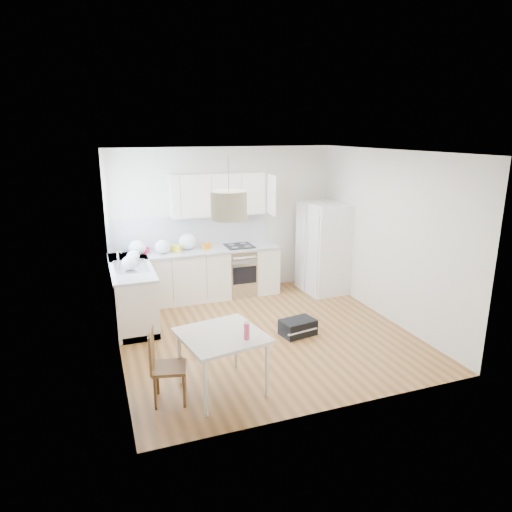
{
  "coord_description": "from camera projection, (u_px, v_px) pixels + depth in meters",
  "views": [
    {
      "loc": [
        -2.3,
        -5.95,
        2.97
      ],
      "look_at": [
        0.02,
        0.4,
        1.11
      ],
      "focal_mm": 32.0,
      "sensor_mm": 36.0,
      "label": 1
    }
  ],
  "objects": [
    {
      "name": "wall_right",
      "position": [
        387.0,
        236.0,
        7.27
      ],
      "size": [
        0.0,
        4.2,
        4.2
      ],
      "primitive_type": "plane",
      "rotation": [
        1.57,
        0.0,
        -1.57
      ],
      "color": "white",
      "rests_on": "floor"
    },
    {
      "name": "backsplash_left",
      "position": [
        109.0,
        249.0,
        7.01
      ],
      "size": [
        0.01,
        1.8,
        0.58
      ],
      "primitive_type": "cube",
      "color": "white",
      "rests_on": "wall_left"
    },
    {
      "name": "counter_left",
      "position": [
        131.0,
        267.0,
        7.19
      ],
      "size": [
        0.64,
        1.82,
        0.04
      ],
      "primitive_type": "cube",
      "color": "#B7B9BD",
      "rests_on": "cabinets_left"
    },
    {
      "name": "cabinets_left",
      "position": [
        133.0,
        294.0,
        7.31
      ],
      "size": [
        0.6,
        1.8,
        0.88
      ],
      "primitive_type": "cube",
      "color": "white",
      "rests_on": "floor"
    },
    {
      "name": "counter_back",
      "position": [
        197.0,
        251.0,
        8.13
      ],
      "size": [
        3.02,
        0.64,
        0.04
      ],
      "primitive_type": "cube",
      "color": "#B7B9BD",
      "rests_on": "cabinets_back"
    },
    {
      "name": "grocery_bag_c",
      "position": [
        188.0,
        242.0,
        8.12
      ],
      "size": [
        0.32,
        0.27,
        0.29
      ],
      "primitive_type": "ellipsoid",
      "color": "white",
      "rests_on": "counter_back"
    },
    {
      "name": "pendant_lamp",
      "position": [
        229.0,
        205.0,
        5.0
      ],
      "size": [
        0.4,
        0.4,
        0.31
      ],
      "primitive_type": "cylinder",
      "rotation": [
        0.0,
        0.0,
        -0.0
      ],
      "color": "#BEB392",
      "rests_on": "ceiling"
    },
    {
      "name": "window_glassblock",
      "position": [
        107.0,
        215.0,
        6.82
      ],
      "size": [
        0.02,
        1.0,
        1.0
      ],
      "primitive_type": "cube",
      "color": "#BFE0F9",
      "rests_on": "wall_left"
    },
    {
      "name": "floor",
      "position": [
        264.0,
        333.0,
        6.94
      ],
      "size": [
        4.2,
        4.2,
        0.0
      ],
      "primitive_type": "plane",
      "color": "brown",
      "rests_on": "ground"
    },
    {
      "name": "upper_cabinets",
      "position": [
        218.0,
        194.0,
        8.15
      ],
      "size": [
        1.7,
        0.32,
        0.75
      ],
      "primitive_type": "cube",
      "color": "white",
      "rests_on": "wall_back"
    },
    {
      "name": "ceiling",
      "position": [
        265.0,
        151.0,
        6.22
      ],
      "size": [
        4.2,
        4.2,
        0.0
      ],
      "primitive_type": "plane",
      "rotation": [
        3.14,
        0.0,
        0.0
      ],
      "color": "white",
      "rests_on": "wall_back"
    },
    {
      "name": "gym_bag",
      "position": [
        298.0,
        327.0,
        6.86
      ],
      "size": [
        0.56,
        0.41,
        0.23
      ],
      "primitive_type": "cube",
      "rotation": [
        0.0,
        0.0,
        0.17
      ],
      "color": "black",
      "rests_on": "floor"
    },
    {
      "name": "snack_yellow",
      "position": [
        176.0,
        249.0,
        7.99
      ],
      "size": [
        0.2,
        0.19,
        0.12
      ],
      "primitive_type": "cube",
      "rotation": [
        0.0,
        0.0,
        -0.67
      ],
      "color": "gold",
      "rests_on": "counter_back"
    },
    {
      "name": "wall_left",
      "position": [
        113.0,
        261.0,
        5.88
      ],
      "size": [
        0.0,
        4.2,
        4.2
      ],
      "primitive_type": "plane",
      "rotation": [
        1.57,
        0.0,
        1.57
      ],
      "color": "white",
      "rests_on": "floor"
    },
    {
      "name": "wall_back",
      "position": [
        224.0,
        221.0,
        8.48
      ],
      "size": [
        4.2,
        0.0,
        4.2
      ],
      "primitive_type": "plane",
      "rotation": [
        1.57,
        0.0,
        0.0
      ],
      "color": "white",
      "rests_on": "floor"
    },
    {
      "name": "dining_table",
      "position": [
        222.0,
        340.0,
        5.26
      ],
      "size": [
        1.05,
        1.05,
        0.72
      ],
      "rotation": [
        0.0,
        0.0,
        0.18
      ],
      "color": "beige",
      "rests_on": "floor"
    },
    {
      "name": "cabinets_back",
      "position": [
        198.0,
        276.0,
        8.25
      ],
      "size": [
        3.0,
        0.6,
        0.88
      ],
      "primitive_type": "cube",
      "color": "white",
      "rests_on": "floor"
    },
    {
      "name": "grocery_bag_a",
      "position": [
        137.0,
        248.0,
        7.76
      ],
      "size": [
        0.29,
        0.25,
        0.26
      ],
      "primitive_type": "ellipsoid",
      "color": "white",
      "rests_on": "counter_back"
    },
    {
      "name": "snack_red",
      "position": [
        144.0,
        250.0,
        7.9
      ],
      "size": [
        0.17,
        0.16,
        0.1
      ],
      "primitive_type": "cube",
      "rotation": [
        0.0,
        0.0,
        0.64
      ],
      "color": "#BC173E",
      "rests_on": "counter_back"
    },
    {
      "name": "drink_bottle",
      "position": [
        247.0,
        330.0,
        5.08
      ],
      "size": [
        0.08,
        0.08,
        0.23
      ],
      "primitive_type": "cylinder",
      "rotation": [
        0.0,
        0.0,
        0.34
      ],
      "color": "#D93C6D",
      "rests_on": "dining_table"
    },
    {
      "name": "sink",
      "position": [
        131.0,
        267.0,
        7.14
      ],
      "size": [
        0.5,
        0.8,
        0.16
      ],
      "primitive_type": null,
      "color": "silver",
      "rests_on": "counter_left"
    },
    {
      "name": "dining_chair",
      "position": [
        169.0,
        366.0,
        5.09
      ],
      "size": [
        0.44,
        0.44,
        0.87
      ],
      "primitive_type": null,
      "rotation": [
        0.0,
        0.0,
        -0.22
      ],
      "color": "#4B2F16",
      "rests_on": "floor"
    },
    {
      "name": "grocery_bag_e",
      "position": [
        130.0,
        263.0,
        6.92
      ],
      "size": [
        0.25,
        0.21,
        0.22
      ],
      "primitive_type": "ellipsoid",
      "color": "white",
      "rests_on": "counter_left"
    },
    {
      "name": "grocery_bag_b",
      "position": [
        163.0,
        247.0,
        7.85
      ],
      "size": [
        0.27,
        0.23,
        0.24
      ],
      "primitive_type": "ellipsoid",
      "color": "white",
      "rests_on": "counter_back"
    },
    {
      "name": "snack_orange",
      "position": [
        207.0,
        246.0,
        8.18
      ],
      "size": [
        0.17,
        0.14,
        0.1
      ],
      "primitive_type": "cube",
      "rotation": [
        0.0,
        0.0,
        0.32
      ],
      "color": "orange",
      "rests_on": "counter_back"
    },
    {
      "name": "grocery_bag_d",
      "position": [
        133.0,
        256.0,
        7.38
      ],
      "size": [
        0.2,
        0.17,
        0.18
      ],
      "primitive_type": "ellipsoid",
      "color": "white",
      "rests_on": "counter_back"
    },
    {
      "name": "range_oven",
      "position": [
        240.0,
        271.0,
        8.52
      ],
      "size": [
        0.5,
        0.61,
        0.88
      ],
      "primitive_type": null,
      "color": "silver",
      "rests_on": "floor"
    },
    {
      "name": "refrigerator",
      "position": [
        324.0,
        248.0,
        8.57
      ],
      "size": [
        0.86,
        0.89,
        1.7
      ],
      "primitive_type": null,
      "rotation": [
        0.0,
        0.0,
        0.05
      ],
      "color": "white",
      "rests_on": "floor"
    },
    {
      "name": "backsplash_back",
      "position": [
        192.0,
        231.0,
        8.31
      ],
      "size": [
        3.0,
        0.01,
        0.58
      ],
      "primitive_type": "cube",
      "color": "white",
      "rests_on": "wall_back"
    }
  ]
}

